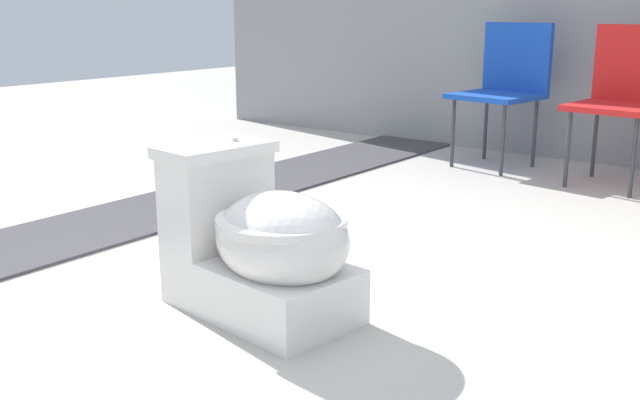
{
  "coord_description": "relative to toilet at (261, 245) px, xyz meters",
  "views": [
    {
      "loc": [
        1.41,
        -1.73,
        0.93
      ],
      "look_at": [
        -0.07,
        0.19,
        0.3
      ],
      "focal_mm": 42.0,
      "sensor_mm": 36.0,
      "label": 1
    }
  ],
  "objects": [
    {
      "name": "toilet",
      "position": [
        0.0,
        0.0,
        0.0
      ],
      "size": [
        0.67,
        0.45,
        0.52
      ],
      "rotation": [
        0.0,
        0.0,
        -0.13
      ],
      "color": "white",
      "rests_on": "ground"
    },
    {
      "name": "folding_chair_left",
      "position": [
        -0.37,
        2.57,
        0.29
      ],
      "size": [
        0.5,
        0.5,
        0.83
      ],
      "rotation": [
        0.0,
        0.0,
        -1.71
      ],
      "color": "#1947B2",
      "rests_on": "ground"
    },
    {
      "name": "gravel_strip",
      "position": [
        -1.18,
        0.61,
        -0.21
      ],
      "size": [
        0.56,
        8.0,
        0.01
      ],
      "primitive_type": "cube",
      "color": "#423F44",
      "rests_on": "ground"
    },
    {
      "name": "folding_chair_middle",
      "position": [
        0.34,
        2.48,
        0.29
      ],
      "size": [
        0.48,
        0.48,
        0.83
      ],
      "rotation": [
        0.0,
        0.0,
        -1.66
      ],
      "color": "red",
      "rests_on": "ground"
    },
    {
      "name": "ground_plane",
      "position": [
        0.06,
        0.11,
        -0.22
      ],
      "size": [
        14.0,
        14.0,
        0.0
      ],
      "primitive_type": "plane",
      "color": "#B7B2A8"
    }
  ]
}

